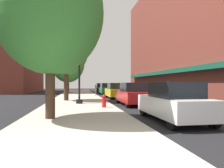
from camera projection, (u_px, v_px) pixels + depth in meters
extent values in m
plane|color=black|center=(115.00, 98.00, 22.60)|extent=(90.00, 90.00, 0.00)
cube|color=#A8A399|center=(78.00, 97.00, 22.93)|extent=(4.80, 50.00, 0.12)
cube|color=brown|center=(189.00, 28.00, 28.30)|extent=(6.00, 40.00, 18.40)
cube|color=#144C38|center=(166.00, 72.00, 27.77)|extent=(0.90, 34.00, 0.50)
cube|color=brown|center=(19.00, 48.00, 38.90)|extent=(6.00, 18.00, 16.66)
cube|color=#144C38|center=(0.00, 75.00, 38.37)|extent=(0.90, 15.30, 0.50)
cylinder|color=black|center=(79.00, 101.00, 15.24)|extent=(0.48, 0.48, 0.30)
cylinder|color=black|center=(79.00, 64.00, 15.23)|extent=(0.14, 0.14, 5.20)
sphere|color=silver|center=(79.00, 27.00, 15.22)|extent=(0.44, 0.44, 0.44)
cylinder|color=red|center=(104.00, 102.00, 12.82)|extent=(0.26, 0.26, 0.62)
sphere|color=red|center=(104.00, 96.00, 12.82)|extent=(0.24, 0.24, 0.24)
cylinder|color=red|center=(106.00, 101.00, 12.84)|extent=(0.12, 0.10, 0.10)
cylinder|color=slate|center=(96.00, 92.00, 24.31)|extent=(0.06, 0.06, 1.05)
cube|color=#33383D|center=(96.00, 86.00, 24.30)|extent=(0.14, 0.09, 0.26)
cylinder|color=#422D1E|center=(66.00, 83.00, 18.12)|extent=(0.40, 0.40, 3.06)
ellipsoid|color=#387F33|center=(66.00, 49.00, 18.12)|extent=(3.96, 3.96, 4.55)
cylinder|color=#422D1E|center=(50.00, 86.00, 8.72)|extent=(0.40, 0.40, 2.78)
ellipsoid|color=#387F33|center=(50.00, 13.00, 8.72)|extent=(4.53, 4.53, 5.21)
cylinder|color=#422D1E|center=(68.00, 84.00, 32.05)|extent=(0.40, 0.40, 2.67)
ellipsoid|color=#387F33|center=(68.00, 64.00, 32.04)|extent=(5.12, 5.12, 5.89)
cylinder|color=black|center=(144.00, 109.00, 10.23)|extent=(0.22, 0.64, 0.64)
cylinder|color=black|center=(173.00, 109.00, 10.48)|extent=(0.22, 0.64, 0.64)
cylinder|color=black|center=(173.00, 121.00, 7.07)|extent=(0.22, 0.64, 0.64)
cylinder|color=black|center=(214.00, 119.00, 7.33)|extent=(0.22, 0.64, 0.64)
cube|color=silver|center=(173.00, 106.00, 8.78)|extent=(1.80, 4.30, 0.76)
cube|color=black|center=(175.00, 90.00, 8.63)|extent=(1.56, 2.20, 0.64)
cylinder|color=black|center=(118.00, 99.00, 16.72)|extent=(0.22, 0.64, 0.64)
cylinder|color=black|center=(137.00, 99.00, 16.97)|extent=(0.22, 0.64, 0.64)
cylinder|color=black|center=(128.00, 103.00, 13.56)|extent=(0.22, 0.64, 0.64)
cylinder|color=black|center=(150.00, 103.00, 13.81)|extent=(0.22, 0.64, 0.64)
cube|color=red|center=(133.00, 96.00, 15.27)|extent=(1.80, 4.30, 0.76)
cube|color=black|center=(133.00, 87.00, 15.12)|extent=(1.56, 2.20, 0.64)
cylinder|color=black|center=(107.00, 95.00, 23.64)|extent=(0.22, 0.64, 0.64)
cylinder|color=black|center=(120.00, 95.00, 23.89)|extent=(0.22, 0.64, 0.64)
cylinder|color=black|center=(111.00, 96.00, 20.48)|extent=(0.22, 0.64, 0.64)
cylinder|color=black|center=(126.00, 96.00, 20.74)|extent=(0.22, 0.64, 0.64)
cube|color=gold|center=(116.00, 92.00, 22.19)|extent=(1.80, 4.30, 0.76)
cube|color=black|center=(116.00, 86.00, 22.04)|extent=(1.56, 2.20, 0.64)
cylinder|color=black|center=(100.00, 92.00, 30.91)|extent=(0.22, 0.64, 0.64)
cylinder|color=black|center=(110.00, 92.00, 31.16)|extent=(0.22, 0.64, 0.64)
cylinder|color=black|center=(102.00, 93.00, 27.75)|extent=(0.22, 0.64, 0.64)
cylinder|color=black|center=(114.00, 93.00, 28.01)|extent=(0.22, 0.64, 0.64)
cube|color=#196638|center=(106.00, 90.00, 29.46)|extent=(1.80, 4.30, 0.76)
cube|color=black|center=(107.00, 85.00, 29.31)|extent=(1.56, 2.20, 0.64)
cylinder|color=black|center=(96.00, 90.00, 38.21)|extent=(0.22, 0.64, 0.64)
cylinder|color=black|center=(104.00, 90.00, 38.46)|extent=(0.22, 0.64, 0.64)
cylinder|color=black|center=(97.00, 91.00, 35.05)|extent=(0.22, 0.64, 0.64)
cylinder|color=black|center=(106.00, 91.00, 35.30)|extent=(0.22, 0.64, 0.64)
cube|color=black|center=(101.00, 89.00, 36.75)|extent=(1.80, 4.30, 0.76)
cube|color=black|center=(101.00, 85.00, 36.60)|extent=(1.56, 2.20, 0.64)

